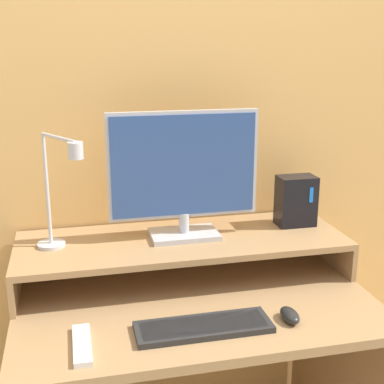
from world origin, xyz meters
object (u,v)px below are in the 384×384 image
(monitor, at_px, (184,173))
(mouse, at_px, (290,315))
(router_dock, at_px, (296,201))
(desk_lamp, at_px, (59,193))
(remote_control, at_px, (82,345))
(keyboard, at_px, (204,327))

(monitor, distance_m, mouse, 0.59)
(monitor, distance_m, router_dock, 0.46)
(desk_lamp, height_order, remote_control, desk_lamp)
(monitor, height_order, remote_control, monitor)
(mouse, distance_m, remote_control, 0.61)
(desk_lamp, height_order, mouse, desk_lamp)
(mouse, bearing_deg, remote_control, -179.45)
(desk_lamp, relative_size, router_dock, 2.07)
(desk_lamp, bearing_deg, monitor, 7.45)
(desk_lamp, xyz_separation_m, mouse, (0.65, -0.35, -0.32))
(mouse, bearing_deg, keyboard, 178.41)
(monitor, xyz_separation_m, keyboard, (-0.03, -0.40, -0.36))
(monitor, height_order, keyboard, monitor)
(desk_lamp, distance_m, remote_control, 0.49)
(remote_control, bearing_deg, router_dock, 28.68)
(router_dock, relative_size, keyboard, 0.47)
(remote_control, bearing_deg, keyboard, 2.18)
(remote_control, bearing_deg, mouse, 0.55)
(keyboard, bearing_deg, router_dock, 42.81)
(monitor, height_order, desk_lamp, monitor)
(monitor, xyz_separation_m, mouse, (0.23, -0.41, -0.35))
(router_dock, relative_size, mouse, 2.00)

